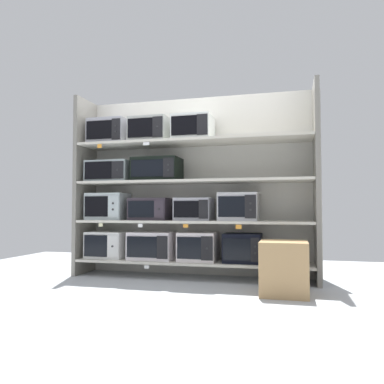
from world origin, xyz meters
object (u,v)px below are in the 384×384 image
(microwave_5, at_px, (151,209))
(shipping_carton, at_px, (284,268))
(microwave_1, at_px, (152,246))
(microwave_12, at_px, (193,129))
(microwave_6, at_px, (194,209))
(microwave_7, at_px, (239,207))
(microwave_3, at_px, (243,248))
(microwave_9, at_px, (157,170))
(microwave_0, at_px, (107,245))
(microwave_11, at_px, (150,131))
(microwave_8, at_px, (111,172))
(microwave_10, at_px, (109,132))
(microwave_4, at_px, (108,207))
(microwave_2, at_px, (198,246))

(microwave_5, relative_size, shipping_carton, 0.94)
(microwave_1, bearing_deg, microwave_12, -0.00)
(microwave_6, bearing_deg, microwave_7, -0.00)
(microwave_7, distance_m, microwave_12, 1.09)
(microwave_5, bearing_deg, microwave_1, -0.03)
(microwave_3, height_order, microwave_9, microwave_9)
(microwave_9, bearing_deg, microwave_7, -0.00)
(microwave_0, height_order, microwave_5, microwave_5)
(microwave_9, relative_size, microwave_11, 1.21)
(microwave_0, xyz_separation_m, microwave_3, (1.70, 0.00, 0.00))
(microwave_6, relative_size, microwave_8, 0.78)
(microwave_3, relative_size, shipping_carton, 0.84)
(microwave_10, bearing_deg, shipping_carton, -16.77)
(microwave_4, bearing_deg, microwave_5, 0.00)
(microwave_9, bearing_deg, microwave_12, -0.02)
(microwave_6, bearing_deg, microwave_1, -179.99)
(microwave_3, height_order, shipping_carton, microwave_3)
(microwave_4, height_order, microwave_9, microwave_9)
(microwave_2, xyz_separation_m, microwave_3, (0.52, -0.00, -0.00))
(microwave_3, height_order, microwave_6, microwave_6)
(microwave_2, height_order, microwave_7, microwave_7)
(microwave_4, xyz_separation_m, microwave_8, (0.03, -0.00, 0.44))
(microwave_3, bearing_deg, microwave_12, -180.00)
(microwave_2, distance_m, microwave_8, 1.46)
(microwave_0, height_order, microwave_12, microwave_12)
(microwave_0, bearing_deg, microwave_6, 0.02)
(microwave_0, relative_size, microwave_7, 1.07)
(microwave_1, xyz_separation_m, microwave_2, (0.58, 0.00, 0.00))
(microwave_5, distance_m, microwave_11, 0.97)
(shipping_carton, bearing_deg, microwave_5, 157.75)
(microwave_6, xyz_separation_m, microwave_8, (-1.09, -0.00, 0.47))
(microwave_10, relative_size, microwave_12, 1.05)
(microwave_1, height_order, microwave_9, microwave_9)
(microwave_6, height_order, microwave_12, microwave_12)
(microwave_8, bearing_deg, microwave_4, 179.58)
(microwave_3, distance_m, microwave_7, 0.47)
(microwave_0, height_order, microwave_11, microwave_11)
(microwave_5, bearing_deg, microwave_0, -179.98)
(microwave_9, relative_size, shipping_carton, 1.12)
(microwave_0, height_order, microwave_3, microwave_3)
(microwave_9, bearing_deg, microwave_3, -0.01)
(microwave_3, relative_size, microwave_6, 0.99)
(microwave_9, height_order, shipping_carton, microwave_9)
(microwave_7, relative_size, microwave_11, 0.96)
(microwave_10, height_order, shipping_carton, microwave_10)
(microwave_1, xyz_separation_m, microwave_11, (-0.03, -0.00, 1.41))
(microwave_4, relative_size, microwave_11, 1.02)
(microwave_2, relative_size, shipping_carton, 0.87)
(microwave_10, xyz_separation_m, microwave_12, (1.11, -0.00, -0.01))
(microwave_6, bearing_deg, microwave_8, -179.98)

